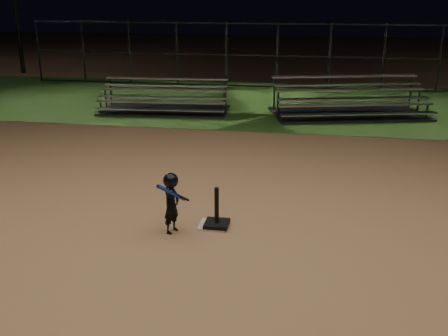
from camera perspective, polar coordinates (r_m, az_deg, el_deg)
ground at (r=8.42m, az=-1.18°, el=-6.35°), size 80.00×80.00×0.00m
grass_strip at (r=17.91m, az=5.00°, el=7.16°), size 60.00×8.00×0.01m
home_plate at (r=8.42m, az=-1.18°, el=-6.27°), size 0.45×0.45×0.02m
batting_tee at (r=8.33m, az=-0.80°, el=-5.63°), size 0.38×0.38×0.65m
child_batter at (r=8.04m, az=-5.79°, el=-3.65°), size 0.43×0.56×0.98m
bleacher_left at (r=16.62m, az=-6.58°, el=6.89°), size 4.09×2.23×0.97m
bleacher_right at (r=16.38m, az=13.57°, el=6.43°), size 4.99×3.32×1.12m
backstop_fence at (r=20.67m, az=5.86°, el=12.17°), size 20.08×0.08×2.50m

